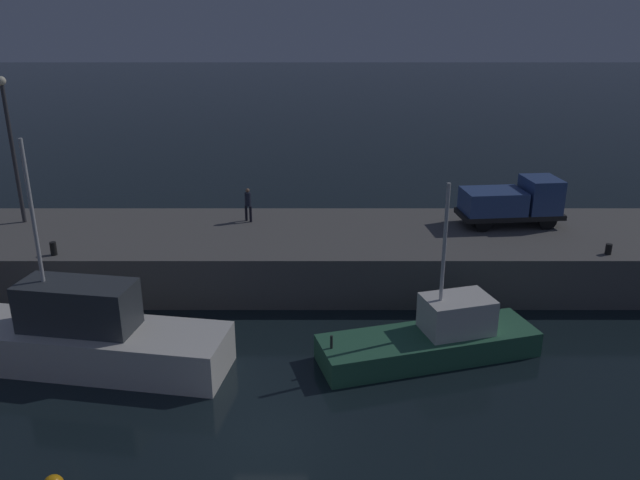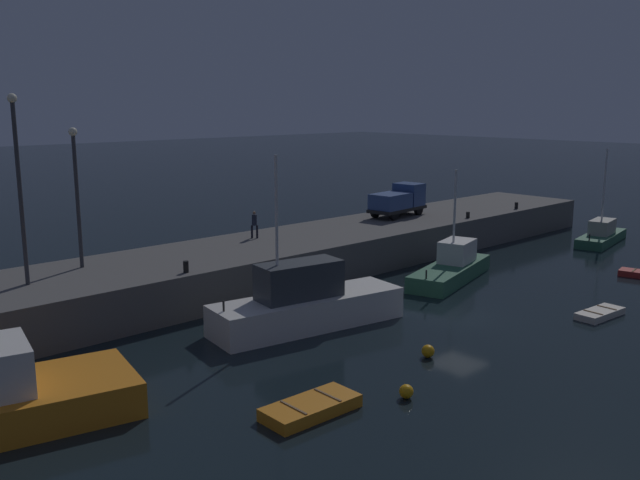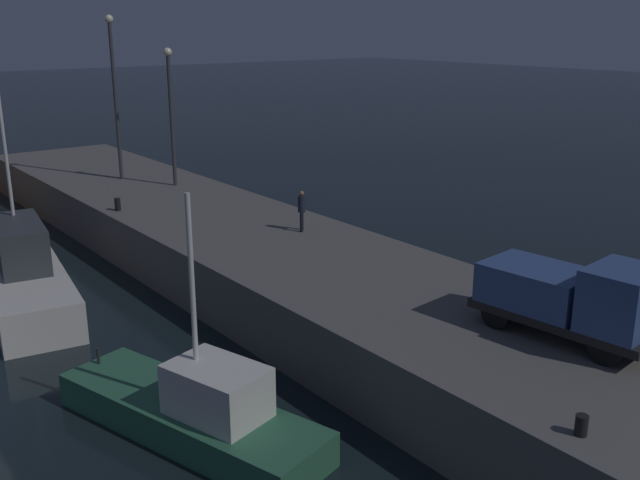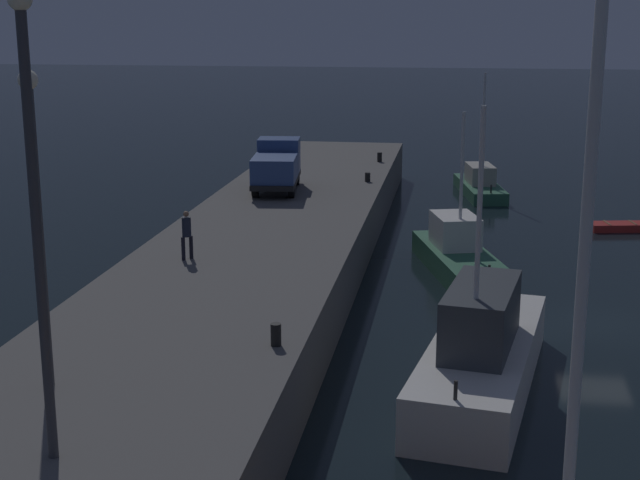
% 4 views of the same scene
% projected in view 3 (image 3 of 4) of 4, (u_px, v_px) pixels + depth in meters
% --- Properties ---
extents(pier_quay, '(58.60, 7.81, 2.34)m').
position_uv_depth(pier_quay, '(299.00, 277.00, 28.56)').
color(pier_quay, '#5B5956').
rests_on(pier_quay, ground).
extents(fishing_boat_blue, '(10.17, 4.35, 8.50)m').
position_uv_depth(fishing_boat_blue, '(25.00, 277.00, 28.63)').
color(fishing_boat_blue, silver).
rests_on(fishing_boat_blue, ground).
extents(fishing_boat_white, '(8.71, 4.56, 6.84)m').
position_uv_depth(fishing_boat_white, '(196.00, 411.00, 19.47)').
color(fishing_boat_white, '#2D6647').
rests_on(fishing_boat_white, ground).
extents(lamp_post_west, '(0.44, 0.44, 8.92)m').
position_uv_depth(lamp_post_west, '(114.00, 87.00, 39.46)').
color(lamp_post_west, '#38383D').
rests_on(lamp_post_west, pier_quay).
extents(lamp_post_east, '(0.44, 0.44, 7.27)m').
position_uv_depth(lamp_post_east, '(171.00, 106.00, 38.08)').
color(lamp_post_east, '#38383D').
rests_on(lamp_post_east, pier_quay).
extents(utility_truck, '(5.27, 2.56, 2.39)m').
position_uv_depth(utility_truck, '(571.00, 297.00, 19.93)').
color(utility_truck, black).
rests_on(utility_truck, pier_quay).
extents(dockworker, '(0.45, 0.45, 1.74)m').
position_uv_depth(dockworker, '(302.00, 208.00, 30.40)').
color(dockworker, black).
rests_on(dockworker, pier_quay).
extents(bollard_west, '(0.28, 0.28, 0.47)m').
position_uv_depth(bollard_west, '(581.00, 425.00, 15.41)').
color(bollard_west, black).
rests_on(bollard_west, pier_quay).
extents(bollard_east, '(0.28, 0.28, 0.60)m').
position_uv_depth(bollard_east, '(118.00, 204.00, 33.91)').
color(bollard_east, black).
rests_on(bollard_east, pier_quay).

